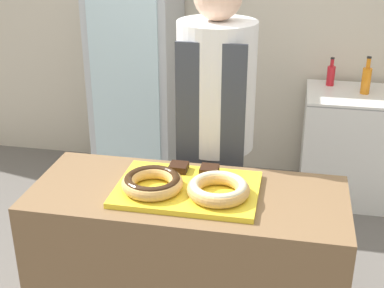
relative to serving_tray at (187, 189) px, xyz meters
The scene contains 12 objects.
wall_back 2.18m from the serving_tray, 90.00° to the left, with size 8.00×0.06×2.70m.
display_counter 0.45m from the serving_tray, ahead, with size 1.36×0.57×0.88m.
serving_tray is the anchor object (origin of this frame).
donut_chocolate_glaze 0.16m from the serving_tray, 160.31° to the right, with size 0.26×0.26×0.06m.
donut_light_glaze 0.16m from the serving_tray, 19.69° to the right, with size 0.26×0.26×0.06m.
brownie_back_left 0.16m from the serving_tray, 115.81° to the left, with size 0.08×0.08×0.03m.
brownie_back_right 0.16m from the serving_tray, 64.19° to the left, with size 0.08×0.08×0.03m.
baker_person 0.56m from the serving_tray, 86.80° to the left, with size 0.39×0.39×1.78m.
beverage_fridge 1.92m from the serving_tray, 113.06° to the left, with size 0.60×0.62×1.84m.
chest_freezer 2.09m from the serving_tray, 60.68° to the left, with size 0.98×0.57×0.81m.
bottle_red 2.04m from the serving_tray, 70.86° to the left, with size 0.06×0.06×0.21m.
bottle_orange 1.99m from the serving_tray, 63.14° to the left, with size 0.06×0.06×0.26m.
Camera 1 is at (0.41, -1.97, 1.99)m, focal length 50.00 mm.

